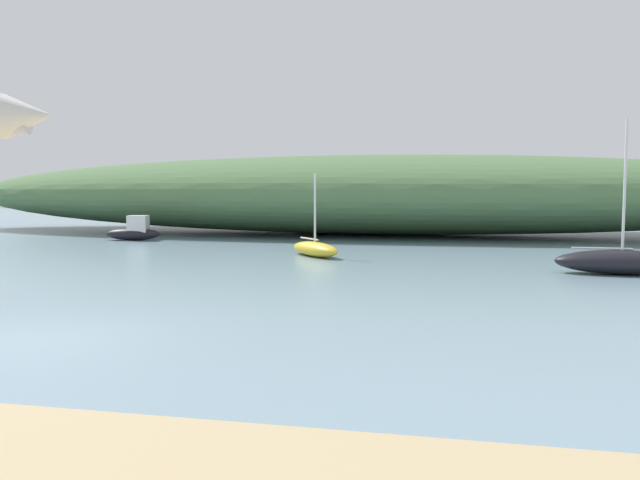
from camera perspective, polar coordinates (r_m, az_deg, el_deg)
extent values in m
plane|color=#7A99A8|center=(12.19, -23.20, -7.91)|extent=(120.00, 120.00, 0.00)
ellipsoid|color=#517547|center=(36.75, 4.47, 3.94)|extent=(49.29, 12.77, 4.32)
cone|color=silver|center=(3.74, -23.83, 9.75)|extent=(0.28, 0.23, 0.23)
ellipsoid|color=black|center=(33.22, -15.81, 0.50)|extent=(2.74, 1.42, 0.60)
cube|color=silver|center=(33.11, -15.39, 1.35)|extent=(1.04, 0.92, 0.81)
ellipsoid|color=gold|center=(24.49, -0.44, -0.79)|extent=(2.64, 2.83, 0.54)
cylinder|color=silver|center=(24.40, -0.44, 2.62)|extent=(0.08, 0.08, 2.69)
cylinder|color=silver|center=(24.86, -0.93, 0.12)|extent=(0.93, 1.05, 0.06)
ellipsoid|color=black|center=(21.36, 24.57, -1.75)|extent=(3.80, 1.33, 0.72)
cylinder|color=silver|center=(21.25, 24.77, 4.05)|extent=(0.08, 0.08, 4.03)
cylinder|color=silver|center=(21.22, 23.11, -0.67)|extent=(1.70, 0.10, 0.06)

